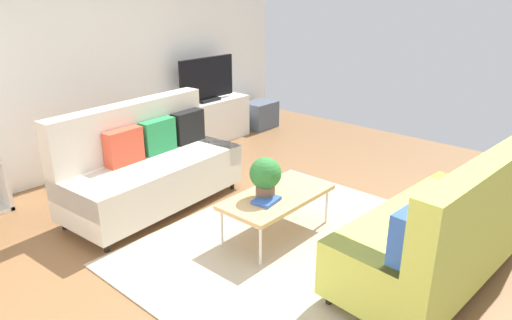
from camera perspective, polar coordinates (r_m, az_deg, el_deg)
ground_plane at (r=4.52m, az=1.13°, el=-8.91°), size 7.68×7.68×0.00m
wall_far at (r=6.17m, az=-19.46°, el=12.28°), size 6.40×0.12×2.90m
area_rug at (r=4.33m, az=4.20°, el=-10.24°), size 2.90×2.20×0.01m
couch_beige at (r=4.99m, az=-13.08°, el=-0.74°), size 1.95×0.97×1.10m
couch_green at (r=3.90m, az=22.00°, el=-8.27°), size 1.96×0.98×1.10m
coffee_table at (r=4.30m, az=2.62°, el=-4.66°), size 1.10×0.56×0.42m
tv_console at (r=7.02m, az=-6.01°, el=4.77°), size 1.40×0.44×0.64m
tv at (r=6.86m, az=-6.10°, el=9.82°), size 1.00×0.20×0.64m
storage_trunk at (r=7.74m, az=0.53°, el=5.62°), size 0.52×0.40×0.44m
potted_plant at (r=4.15m, az=1.18°, el=-1.95°), size 0.29×0.29×0.38m
table_book_0 at (r=4.13m, az=1.29°, el=-5.02°), size 0.26×0.21×0.03m
vase_0 at (r=6.59m, az=-10.16°, el=7.08°), size 0.14×0.14×0.15m
bottle_0 at (r=6.64m, az=-8.35°, el=7.35°), size 0.06×0.06×0.17m
bottle_1 at (r=6.71m, az=-7.64°, el=7.78°), size 0.06×0.06×0.23m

